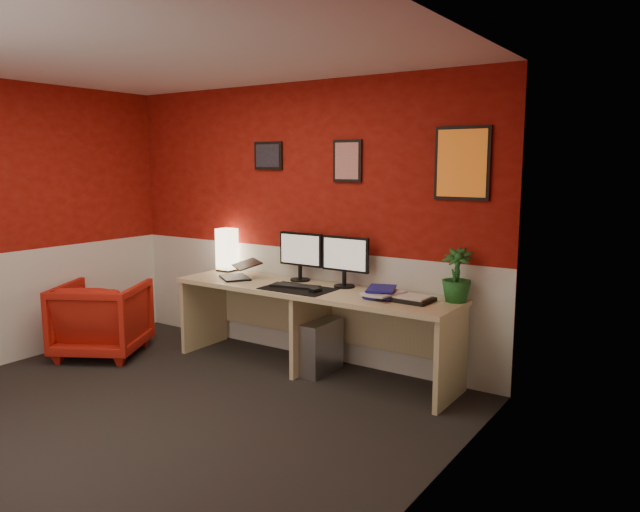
% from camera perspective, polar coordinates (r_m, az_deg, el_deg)
% --- Properties ---
extents(ground, '(4.00, 3.50, 0.01)m').
position_cam_1_polar(ground, '(4.60, -15.21, -14.34)').
color(ground, black).
rests_on(ground, ground).
extents(ceiling, '(4.00, 3.50, 0.01)m').
position_cam_1_polar(ceiling, '(4.30, -16.60, 18.04)').
color(ceiling, white).
rests_on(ceiling, ground).
extents(wall_back, '(4.00, 0.01, 2.50)m').
position_cam_1_polar(wall_back, '(5.56, -2.02, 3.27)').
color(wall_back, maroon).
rests_on(wall_back, ground).
extents(wall_right, '(0.01, 3.50, 2.50)m').
position_cam_1_polar(wall_right, '(3.05, 9.29, -1.35)').
color(wall_right, maroon).
rests_on(wall_right, ground).
extents(wainscot_back, '(4.00, 0.01, 1.00)m').
position_cam_1_polar(wainscot_back, '(5.68, -2.00, -4.29)').
color(wainscot_back, silver).
rests_on(wainscot_back, ground).
extents(wainscot_left, '(0.01, 3.50, 1.00)m').
position_cam_1_polar(wainscot_left, '(6.04, -27.98, -4.52)').
color(wainscot_left, silver).
rests_on(wainscot_left, ground).
extents(wainscot_right, '(0.01, 3.50, 1.00)m').
position_cam_1_polar(wainscot_right, '(3.27, 8.88, -14.41)').
color(wainscot_right, silver).
rests_on(wainscot_right, ground).
extents(desk, '(2.60, 0.65, 0.73)m').
position_cam_1_polar(desk, '(5.23, -0.82, -6.95)').
color(desk, tan).
rests_on(desk, ground).
extents(shoji_lamp, '(0.16, 0.16, 0.40)m').
position_cam_1_polar(shoji_lamp, '(5.99, -8.77, 0.48)').
color(shoji_lamp, '#FFE5B2').
rests_on(shoji_lamp, desk).
extents(laptop, '(0.40, 0.38, 0.22)m').
position_cam_1_polar(laptop, '(5.59, -8.06, -1.02)').
color(laptop, black).
rests_on(laptop, desk).
extents(monitor_left, '(0.45, 0.06, 0.58)m').
position_cam_1_polar(monitor_left, '(5.42, -1.90, 0.68)').
color(monitor_left, black).
rests_on(monitor_left, desk).
extents(monitor_right, '(0.45, 0.06, 0.58)m').
position_cam_1_polar(monitor_right, '(5.13, 2.32, 0.22)').
color(monitor_right, black).
rests_on(monitor_right, desk).
extents(desk_mat, '(0.60, 0.38, 0.01)m').
position_cam_1_polar(desk_mat, '(5.10, -2.11, -3.11)').
color(desk_mat, black).
rests_on(desk_mat, desk).
extents(keyboard, '(0.44, 0.21, 0.02)m').
position_cam_1_polar(keyboard, '(5.16, -2.38, -2.84)').
color(keyboard, black).
rests_on(keyboard, desk_mat).
extents(mouse, '(0.07, 0.11, 0.03)m').
position_cam_1_polar(mouse, '(4.95, -0.42, -3.24)').
color(mouse, black).
rests_on(mouse, desk_mat).
extents(book_bottom, '(0.28, 0.34, 0.03)m').
position_cam_1_polar(book_bottom, '(4.85, 4.60, -3.60)').
color(book_bottom, navy).
rests_on(book_bottom, desk).
extents(book_middle, '(0.30, 0.36, 0.02)m').
position_cam_1_polar(book_middle, '(4.84, 4.99, -3.32)').
color(book_middle, silver).
rests_on(book_middle, book_bottom).
extents(book_top, '(0.30, 0.35, 0.03)m').
position_cam_1_polar(book_top, '(4.83, 4.53, -3.07)').
color(book_top, navy).
rests_on(book_top, book_middle).
extents(zen_tray, '(0.36, 0.27, 0.03)m').
position_cam_1_polar(zen_tray, '(4.71, 8.42, -4.04)').
color(zen_tray, black).
rests_on(zen_tray, desk).
extents(potted_plant, '(0.26, 0.26, 0.41)m').
position_cam_1_polar(potted_plant, '(4.72, 12.76, -1.77)').
color(potted_plant, '#19591E').
rests_on(potted_plant, desk).
extents(pc_tower, '(0.21, 0.45, 0.45)m').
position_cam_1_polar(pc_tower, '(5.23, 0.01, -8.55)').
color(pc_tower, '#99999E').
rests_on(pc_tower, ground).
extents(armchair, '(1.02, 1.03, 0.69)m').
position_cam_1_polar(armchair, '(6.02, -19.89, -5.58)').
color(armchair, '#B01A0D').
rests_on(armchair, ground).
extents(art_left, '(0.32, 0.02, 0.26)m').
position_cam_1_polar(art_left, '(5.73, -4.90, 9.41)').
color(art_left, black).
rests_on(art_left, wall_back).
extents(art_center, '(0.28, 0.02, 0.36)m').
position_cam_1_polar(art_center, '(5.23, 2.61, 8.96)').
color(art_center, red).
rests_on(art_center, wall_back).
extents(art_right, '(0.44, 0.02, 0.56)m').
position_cam_1_polar(art_right, '(4.78, 13.28, 8.52)').
color(art_right, orange).
rests_on(art_right, wall_back).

